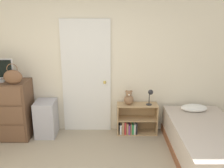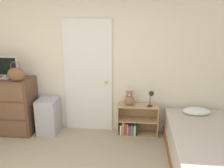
% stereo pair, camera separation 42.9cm
% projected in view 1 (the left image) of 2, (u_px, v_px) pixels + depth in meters
% --- Properties ---
extents(wall_back, '(10.00, 0.06, 2.55)m').
position_uv_depth(wall_back, '(89.00, 63.00, 4.47)').
color(wall_back, beige).
rests_on(wall_back, ground_plane).
extents(door_closed, '(0.87, 0.09, 2.06)m').
position_uv_depth(door_closed, '(87.00, 77.00, 4.49)').
color(door_closed, white).
rests_on(door_closed, ground_plane).
extents(dresser, '(0.91, 0.53, 1.03)m').
position_uv_depth(dresser, '(4.00, 109.00, 4.39)').
color(dresser, brown).
rests_on(dresser, ground_plane).
extents(handbag, '(0.31, 0.13, 0.34)m').
position_uv_depth(handbag, '(13.00, 77.00, 4.06)').
color(handbag, brown).
rests_on(handbag, dresser).
extents(storage_bin, '(0.35, 0.43, 0.65)m').
position_uv_depth(storage_bin, '(46.00, 118.00, 4.49)').
color(storage_bin, '#ADADB7').
rests_on(storage_bin, ground_plane).
extents(bookshelf, '(0.72, 0.28, 0.56)m').
position_uv_depth(bookshelf, '(134.00, 121.00, 4.59)').
color(bookshelf, tan).
rests_on(bookshelf, ground_plane).
extents(teddy_bear, '(0.18, 0.18, 0.27)m').
position_uv_depth(teddy_bear, '(129.00, 98.00, 4.46)').
color(teddy_bear, '#8C6647').
rests_on(teddy_bear, bookshelf).
extents(desk_lamp, '(0.11, 0.11, 0.29)m').
position_uv_depth(desk_lamp, '(150.00, 94.00, 4.40)').
color(desk_lamp, '#262628').
rests_on(desk_lamp, bookshelf).
extents(bed, '(1.02, 1.90, 0.61)m').
position_uv_depth(bed, '(206.00, 142.00, 3.81)').
color(bed, brown).
rests_on(bed, ground_plane).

